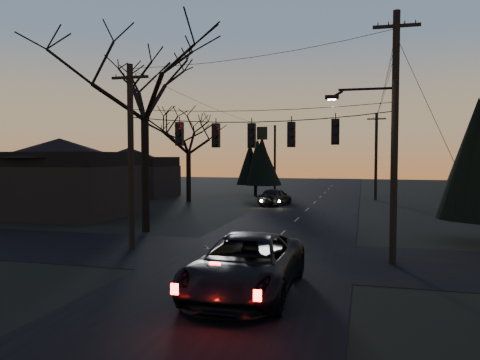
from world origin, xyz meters
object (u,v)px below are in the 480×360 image
(utility_pole_right, at_px, (392,264))
(sedan_oncoming_a, at_px, (275,197))
(utility_pole_far_r, at_px, (375,200))
(utility_pole_far_l, at_px, (275,192))
(bare_tree_left, at_px, (144,75))
(suv_near, at_px, (246,265))
(utility_pole_left, at_px, (132,249))

(utility_pole_right, relative_size, sedan_oncoming_a, 2.26)
(utility_pole_far_r, height_order, utility_pole_far_l, utility_pole_far_r)
(bare_tree_left, height_order, sedan_oncoming_a, bare_tree_left)
(utility_pole_far_r, bearing_deg, utility_pole_right, -90.00)
(utility_pole_right, xyz_separation_m, utility_pole_far_l, (-11.50, 36.00, 0.00))
(bare_tree_left, bearing_deg, utility_pole_far_r, 60.53)
(utility_pole_far_r, bearing_deg, sedan_oncoming_a, -139.08)
(utility_pole_far_r, bearing_deg, utility_pole_far_l, 145.18)
(utility_pole_right, distance_m, suv_near, 7.20)
(utility_pole_right, xyz_separation_m, bare_tree_left, (-13.13, 4.76, 8.88))
(utility_pole_right, height_order, suv_near, utility_pole_right)
(utility_pole_far_l, height_order, bare_tree_left, bare_tree_left)
(sedan_oncoming_a, bearing_deg, bare_tree_left, 85.00)
(bare_tree_left, bearing_deg, sedan_oncoming_a, 73.94)
(utility_pole_left, relative_size, sedan_oncoming_a, 1.92)
(sedan_oncoming_a, bearing_deg, utility_pole_left, 92.99)
(utility_pole_left, bearing_deg, utility_pole_right, 0.00)
(bare_tree_left, bearing_deg, utility_pole_far_l, 87.01)
(utility_pole_right, height_order, sedan_oncoming_a, utility_pole_right)
(utility_pole_left, distance_m, utility_pole_far_l, 36.00)
(bare_tree_left, relative_size, suv_near, 1.96)
(utility_pole_far_r, bearing_deg, bare_tree_left, -119.47)
(sedan_oncoming_a, bearing_deg, utility_pole_right, 123.73)
(utility_pole_left, distance_m, suv_near, 8.71)
(utility_pole_right, bearing_deg, bare_tree_left, 160.07)
(bare_tree_left, height_order, suv_near, bare_tree_left)
(utility_pole_left, bearing_deg, utility_pole_far_r, 67.67)
(utility_pole_right, bearing_deg, utility_pole_left, 180.00)
(utility_pole_left, xyz_separation_m, utility_pole_far_r, (11.50, 28.00, 0.00))
(utility_pole_left, bearing_deg, sedan_oncoming_a, 81.93)
(utility_pole_far_r, bearing_deg, suv_near, -98.02)
(utility_pole_right, distance_m, utility_pole_far_l, 37.79)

